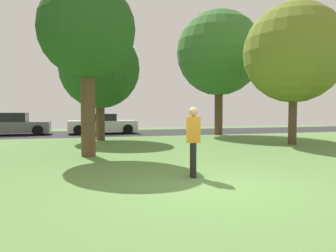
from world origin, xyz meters
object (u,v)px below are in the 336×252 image
Objects in this scene: person_thrower at (193,139)px; oak_tree_right at (87,31)px; oak_tree_left at (294,53)px; birch_tree_lone at (219,53)px; parked_car_white at (102,124)px; maple_tree_near at (100,69)px; parked_car_grey at (12,125)px.

oak_tree_right is at bearing 133.57° from person_thrower.
oak_tree_left reaches higher than oak_tree_right.
oak_tree_right reaches higher than person_thrower.
birch_tree_lone is 9.03m from parked_car_white.
person_thrower is (-6.96, -5.48, -3.29)m from oak_tree_left.
maple_tree_near is (0.81, 5.82, -0.51)m from oak_tree_right.
parked_car_grey is at bearing 144.68° from oak_tree_left.
birch_tree_lone reaches higher than oak_tree_left.
oak_tree_left is at bearing -28.33° from maple_tree_near.
parked_car_grey is (-5.18, 5.09, -3.09)m from maple_tree_near.
maple_tree_near reaches higher than parked_car_white.
maple_tree_near is (-7.54, -1.60, -1.46)m from birch_tree_lone.
parked_car_white is at bearing 156.08° from birch_tree_lone.
parked_car_grey is (-6.62, 15.10, -0.26)m from person_thrower.
birch_tree_lone is at bearing 97.99° from oak_tree_left.
oak_tree_right is (-8.36, -7.42, -0.95)m from birch_tree_lone.
birch_tree_lone is at bearing -23.92° from parked_car_white.
oak_tree_right is at bearing -172.04° from oak_tree_left.
parked_car_grey is at bearing 128.93° from person_thrower.
birch_tree_lone is 13.95m from parked_car_grey.
maple_tree_near reaches higher than parked_car_grey.
oak_tree_right reaches higher than maple_tree_near.
parked_car_grey is (-13.58, 9.62, -3.55)m from oak_tree_left.
birch_tree_lone is at bearing -15.36° from parked_car_grey.
oak_tree_left is 17.02m from parked_car_grey.
maple_tree_near is 3.52× the size of person_thrower.
oak_tree_right is 5.90m from maple_tree_near.
birch_tree_lone is 11.21m from oak_tree_right.
birch_tree_lone reaches higher than maple_tree_near.
oak_tree_right is 11.25m from parked_car_white.
maple_tree_near is at bearing -168.04° from birch_tree_lone.
maple_tree_near is 1.31× the size of parked_car_grey.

